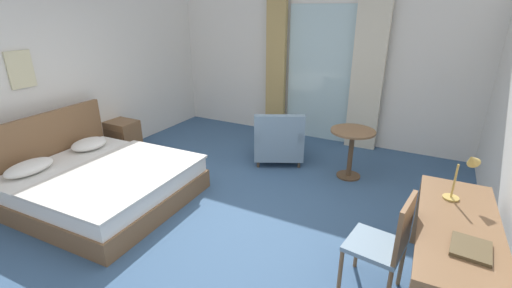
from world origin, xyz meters
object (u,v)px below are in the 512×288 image
(desk_chair, at_px, (386,241))
(nightstand, at_px, (123,137))
(bed, at_px, (99,182))
(framed_picture, at_px, (20,70))
(writing_desk, at_px, (457,234))
(round_cafe_table, at_px, (352,143))
(closed_book, at_px, (471,248))
(armchair_by_window, at_px, (278,141))
(desk_lamp, at_px, (466,169))

(desk_chair, bearing_deg, nightstand, 164.30)
(bed, distance_m, framed_picture, 1.74)
(writing_desk, xyz_separation_m, round_cafe_table, (-1.26, 1.96, -0.16))
(round_cafe_table, bearing_deg, closed_book, -59.79)
(armchair_by_window, bearing_deg, desk_chair, -47.90)
(bed, xyz_separation_m, closed_book, (3.97, -0.15, 0.53))
(nightstand, height_order, desk_chair, desk_chair)
(writing_desk, bearing_deg, armchair_by_window, 140.44)
(closed_book, bearing_deg, framed_picture, -177.12)
(nightstand, bearing_deg, round_cafe_table, 13.77)
(framed_picture, bearing_deg, closed_book, -1.67)
(bed, xyz_separation_m, round_cafe_table, (2.64, 2.13, 0.27))
(closed_book, height_order, armchair_by_window, armchair_by_window)
(writing_desk, height_order, closed_book, closed_book)
(desk_lamp, distance_m, closed_book, 0.82)
(armchair_by_window, xyz_separation_m, round_cafe_table, (1.14, -0.03, 0.18))
(writing_desk, xyz_separation_m, armchair_by_window, (-2.41, 1.99, -0.34))
(nightstand, relative_size, writing_desk, 0.35)
(closed_book, bearing_deg, round_cafe_table, 124.76)
(framed_picture, bearing_deg, writing_desk, 1.84)
(desk_chair, xyz_separation_m, desk_lamp, (0.49, 0.60, 0.50))
(desk_chair, bearing_deg, bed, -179.55)
(bed, relative_size, framed_picture, 4.50)
(nightstand, height_order, desk_lamp, desk_lamp)
(desk_chair, bearing_deg, writing_desk, 15.96)
(bed, relative_size, desk_chair, 2.20)
(desk_lamp, bearing_deg, round_cafe_table, 130.29)
(writing_desk, relative_size, armchair_by_window, 1.62)
(armchair_by_window, bearing_deg, framed_picture, -140.90)
(writing_desk, distance_m, round_cafe_table, 2.34)
(bed, xyz_separation_m, desk_lamp, (3.91, 0.63, 0.78))
(desk_chair, distance_m, armchair_by_window, 2.87)
(desk_chair, relative_size, framed_picture, 2.05)
(nightstand, bearing_deg, writing_desk, -12.64)
(armchair_by_window, xyz_separation_m, framed_picture, (-2.64, -2.15, 1.23))
(desk_lamp, bearing_deg, bed, -170.87)
(desk_lamp, xyz_separation_m, closed_book, (0.05, -0.77, -0.25))
(nightstand, distance_m, round_cafe_table, 3.69)
(writing_desk, relative_size, round_cafe_table, 2.22)
(closed_book, xyz_separation_m, round_cafe_table, (-1.32, 2.27, -0.26))
(desk_chair, xyz_separation_m, round_cafe_table, (-0.78, 2.10, -0.01))
(bed, height_order, writing_desk, bed)
(desk_lamp, xyz_separation_m, framed_picture, (-5.06, -0.63, 0.53))
(desk_lamp, relative_size, round_cafe_table, 0.60)
(writing_desk, distance_m, closed_book, 0.33)
(closed_book, height_order, round_cafe_table, closed_book)
(armchair_by_window, relative_size, round_cafe_table, 1.37)
(armchair_by_window, relative_size, framed_picture, 2.11)
(desk_chair, height_order, framed_picture, framed_picture)
(writing_desk, distance_m, armchair_by_window, 3.14)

